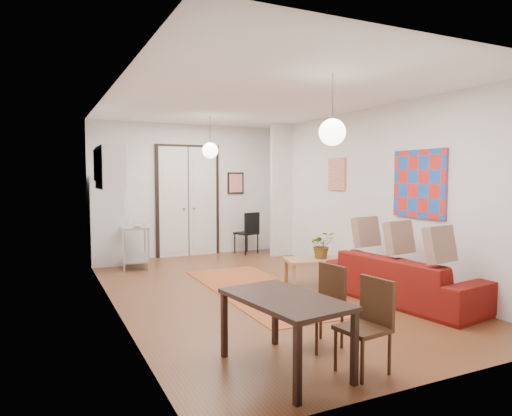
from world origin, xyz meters
name	(u,v)px	position (x,y,z in m)	size (l,w,h in m)	color
floor	(255,290)	(0.00, 0.00, 0.00)	(7.00, 7.00, 0.00)	brown
ceiling	(255,100)	(0.00, 0.00, 2.90)	(4.20, 7.00, 0.02)	white
wall_back	(187,190)	(0.00, 3.50, 1.45)	(4.20, 0.02, 2.90)	white
wall_front	(436,214)	(0.00, -3.50, 1.45)	(4.20, 0.02, 2.90)	white
wall_left	(112,200)	(-2.10, 0.00, 1.45)	(0.02, 7.00, 2.90)	white
wall_right	(365,194)	(2.10, 0.00, 1.45)	(0.02, 7.00, 2.90)	white
double_doors	(188,202)	(0.00, 3.46, 1.20)	(1.44, 0.06, 2.50)	silver
stub_partition	(281,190)	(1.85, 2.55, 1.45)	(0.50, 0.10, 2.90)	white
wall_cabinet	(110,168)	(-1.92, 1.50, 1.90)	(0.35, 1.00, 0.70)	silver
painting_popart	(419,184)	(2.08, -1.25, 1.65)	(0.05, 1.00, 1.00)	red
painting_abstract	(337,174)	(2.08, 0.80, 1.80)	(0.05, 0.50, 0.60)	#EEDFC6
poster_back	(236,183)	(1.15, 3.47, 1.60)	(0.40, 0.03, 0.50)	red
print_left	(96,165)	(-2.07, 2.00, 1.95)	(0.03, 0.44, 0.54)	#A26743
pendant_back	(210,150)	(0.00, 2.00, 2.25)	(0.30, 0.30, 0.80)	white
pendant_front	(332,132)	(0.00, -2.00, 2.25)	(0.30, 0.30, 0.80)	white
kilim_rug	(259,290)	(0.05, -0.02, 0.00)	(1.32, 3.51, 0.01)	#B7532D
sofa	(404,279)	(1.59, -1.49, 0.33)	(2.26, 0.88, 0.66)	maroon
coffee_table	(316,262)	(1.01, -0.16, 0.38)	(1.10, 0.78, 0.44)	#A77A4F
potted_plant	(322,245)	(1.11, -0.16, 0.66)	(0.39, 0.34, 0.43)	#2F5E2A
kitchen_counter	(135,241)	(-1.31, 2.72, 0.50)	(0.66, 1.11, 0.80)	#BABDC0
bowl	(138,226)	(-1.31, 2.42, 0.82)	(0.19, 0.19, 0.05)	silver
soap_bottle	(130,220)	(-1.36, 2.97, 0.88)	(0.07, 0.08, 0.17)	teal
fridge	(108,220)	(-1.75, 3.15, 0.89)	(0.63, 0.63, 1.78)	silver
dining_table	(285,305)	(-1.01, -2.73, 0.60)	(0.86, 1.31, 0.68)	black
dining_chair_near	(315,299)	(-0.41, -2.30, 0.48)	(0.45, 0.59, 0.84)	#3B2312
dining_chair_far	(357,317)	(-0.41, -3.00, 0.48)	(0.45, 0.59, 0.84)	#3B2312
black_side_chair	(245,229)	(1.27, 3.24, 0.55)	(0.54, 0.55, 0.95)	black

